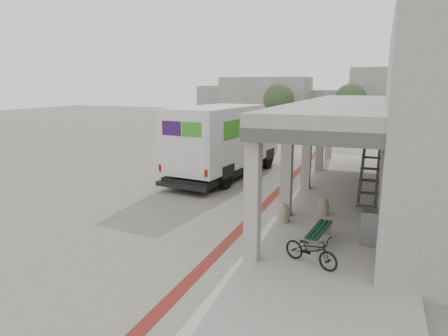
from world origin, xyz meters
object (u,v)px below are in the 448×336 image
at_px(fedex_truck, 225,139).
at_px(bicycle_black, 311,250).
at_px(bench, 319,232).
at_px(utility_cabinet, 370,227).

distance_m(fedex_truck, bicycle_black, 10.99).
xyz_separation_m(bench, bicycle_black, (0.03, -1.63, 0.11)).
relative_size(bench, utility_cabinet, 1.78).
xyz_separation_m(fedex_truck, utility_cabinet, (7.30, -7.08, -1.32)).
distance_m(fedex_truck, bench, 9.68).
relative_size(bench, bicycle_black, 1.17).
distance_m(bench, utility_cabinet, 1.47).
relative_size(utility_cabinet, bicycle_black, 0.65).
xyz_separation_m(fedex_truck, bicycle_black, (5.94, -9.14, -1.42)).
relative_size(fedex_truck, bicycle_black, 5.67).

